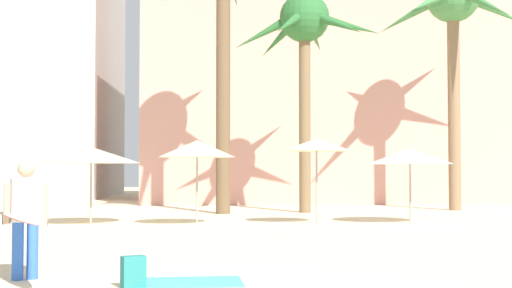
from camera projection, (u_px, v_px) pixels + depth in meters
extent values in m
cube|color=#DB9989|center=(349.00, 76.00, 36.70)|extent=(20.67, 10.50, 12.99)
cylinder|color=brown|center=(223.00, 80.00, 25.05)|extent=(0.51, 0.51, 9.55)
cylinder|color=brown|center=(305.00, 115.00, 25.76)|extent=(0.43, 0.43, 7.21)
sphere|color=#2D6B33|center=(305.00, 18.00, 25.90)|extent=(1.85, 1.85, 1.85)
cone|color=#2D6B33|center=(349.00, 26.00, 25.88)|extent=(2.48, 0.54, 1.00)
cone|color=#2D6B33|center=(314.00, 36.00, 27.43)|extent=(1.22, 2.43, 1.16)
cone|color=#2D6B33|center=(279.00, 39.00, 27.13)|extent=(1.64, 2.19, 1.46)
cone|color=#2D6B33|center=(263.00, 33.00, 25.90)|extent=(2.35, 0.54, 1.51)
cone|color=#2D6B33|center=(289.00, 23.00, 24.46)|extent=(1.45, 2.30, 1.39)
cone|color=#2D6B33|center=(338.00, 24.00, 24.74)|extent=(1.88, 2.08, 1.33)
cylinder|color=#896B4C|center=(454.00, 102.00, 27.31)|extent=(0.48, 0.48, 8.42)
cone|color=#428447|center=(497.00, 11.00, 27.79)|extent=(2.88, 0.84, 1.49)
cone|color=#428447|center=(455.00, 18.00, 29.23)|extent=(1.47, 2.82, 1.44)
cone|color=#428447|center=(409.00, 16.00, 28.55)|extent=(2.49, 2.14, 1.53)
cone|color=#428447|center=(430.00, 1.00, 26.09)|extent=(2.33, 2.32, 1.55)
cone|color=#428447|center=(485.00, 4.00, 25.83)|extent=(1.44, 2.70, 1.82)
cylinder|color=gray|center=(197.00, 183.00, 19.50)|extent=(0.06, 0.06, 2.38)
cone|color=beige|center=(197.00, 149.00, 19.53)|extent=(2.16, 2.16, 0.47)
cylinder|color=gray|center=(317.00, 181.00, 19.95)|extent=(0.06, 0.06, 2.45)
cone|color=beige|center=(316.00, 145.00, 19.99)|extent=(2.02, 2.02, 0.35)
cylinder|color=gray|center=(91.00, 186.00, 19.85)|extent=(0.06, 0.06, 2.21)
cone|color=beige|center=(91.00, 155.00, 19.88)|extent=(2.80, 2.80, 0.46)
cylinder|color=gray|center=(410.00, 186.00, 20.36)|extent=(0.06, 0.06, 2.19)
cone|color=white|center=(410.00, 156.00, 20.39)|extent=(2.48, 2.48, 0.46)
cube|color=#4CC6D6|center=(184.00, 282.00, 9.50)|extent=(1.65, 1.06, 0.01)
cube|color=#267B78|center=(133.00, 272.00, 9.06)|extent=(0.35, 0.29, 0.42)
cube|color=#1E6260|center=(131.00, 277.00, 9.16)|extent=(0.22, 0.14, 0.18)
cylinder|color=blue|center=(32.00, 250.00, 9.85)|extent=(0.21, 0.21, 0.81)
cylinder|color=blue|center=(18.00, 251.00, 9.76)|extent=(0.21, 0.21, 0.81)
cube|color=white|center=(26.00, 200.00, 9.83)|extent=(0.46, 0.37, 0.60)
sphere|color=#D1A889|center=(26.00, 169.00, 9.85)|extent=(0.32, 0.32, 0.24)
cylinder|color=#D1A889|center=(44.00, 202.00, 9.94)|extent=(0.13, 0.13, 0.57)
cylinder|color=#D1A889|center=(7.00, 203.00, 9.71)|extent=(0.13, 0.13, 0.57)
ellipsoid|color=#B2B2B7|center=(19.00, 217.00, 9.52)|extent=(1.64, 2.83, 0.11)
ellipsoid|color=maroon|center=(19.00, 217.00, 9.52)|extent=(1.67, 2.85, 0.08)
cube|color=black|center=(3.00, 218.00, 10.57)|extent=(0.06, 0.10, 0.18)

